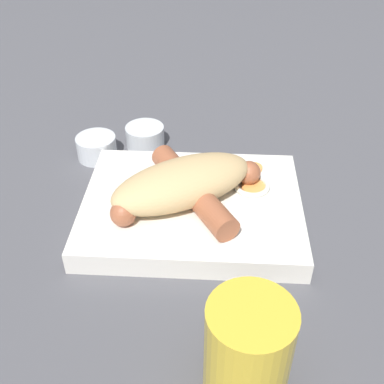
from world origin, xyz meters
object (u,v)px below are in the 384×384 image
(bread_roll, at_px, (183,181))
(sausage, at_px, (189,192))
(condiment_cup_far, at_px, (97,148))
(drink_glass, at_px, (248,352))
(food_tray, at_px, (192,208))
(condiment_cup_near, at_px, (145,138))

(bread_roll, bearing_deg, sausage, 134.05)
(bread_roll, relative_size, condiment_cup_far, 3.38)
(condiment_cup_far, relative_size, drink_glass, 0.57)
(food_tray, distance_m, drink_glass, 0.21)
(drink_glass, bearing_deg, bread_roll, -73.02)
(sausage, bearing_deg, food_tray, -118.33)
(food_tray, height_order, condiment_cup_far, condiment_cup_far)
(food_tray, height_order, condiment_cup_near, condiment_cup_near)
(food_tray, xyz_separation_m, condiment_cup_near, (0.07, -0.15, 0.00))
(condiment_cup_near, bearing_deg, condiment_cup_far, 26.43)
(condiment_cup_near, height_order, condiment_cup_far, same)
(bread_roll, bearing_deg, food_tray, 163.89)
(condiment_cup_far, bearing_deg, sausage, 137.18)
(sausage, bearing_deg, drink_glass, 105.61)
(food_tray, height_order, sausage, sausage)
(bread_roll, bearing_deg, drink_glass, 106.98)
(drink_glass, bearing_deg, condiment_cup_near, -70.26)
(food_tray, bearing_deg, bread_roll, -16.11)
(sausage, relative_size, condiment_cup_far, 3.03)
(condiment_cup_far, xyz_separation_m, drink_glass, (-0.19, 0.32, 0.03))
(sausage, height_order, condiment_cup_far, sausage)
(bread_roll, height_order, drink_glass, drink_glass)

